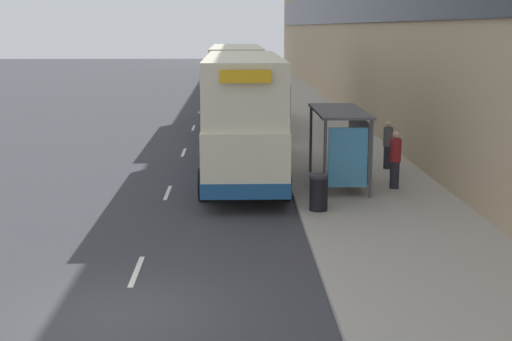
{
  "coord_description": "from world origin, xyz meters",
  "views": [
    {
      "loc": [
        2.16,
        -12.49,
        5.26
      ],
      "look_at": [
        3.1,
        17.49,
        -0.78
      ],
      "focal_mm": 50.0,
      "sensor_mm": 36.0,
      "label": 1
    }
  ],
  "objects_px": {
    "bus_shelter": "(346,134)",
    "double_decker_bus_ahead": "(236,86)",
    "car_0": "(235,70)",
    "pedestrian_1": "(395,159)",
    "pedestrian_at_shelter": "(388,144)",
    "litter_bin": "(319,192)",
    "car_2": "(237,89)",
    "car_1": "(231,74)",
    "double_decker_bus_near": "(243,114)"
  },
  "relations": [
    {
      "from": "car_0",
      "to": "double_decker_bus_ahead",
      "type": "bearing_deg",
      "value": -90.05
    },
    {
      "from": "bus_shelter",
      "to": "double_decker_bus_near",
      "type": "xyz_separation_m",
      "value": [
        -3.3,
        2.06,
        0.41
      ]
    },
    {
      "from": "double_decker_bus_near",
      "to": "car_2",
      "type": "relative_size",
      "value": 2.61
    },
    {
      "from": "car_0",
      "to": "pedestrian_at_shelter",
      "type": "height_order",
      "value": "pedestrian_at_shelter"
    },
    {
      "from": "pedestrian_at_shelter",
      "to": "litter_bin",
      "type": "height_order",
      "value": "pedestrian_at_shelter"
    },
    {
      "from": "pedestrian_at_shelter",
      "to": "bus_shelter",
      "type": "bearing_deg",
      "value": -124.8
    },
    {
      "from": "double_decker_bus_ahead",
      "to": "car_0",
      "type": "height_order",
      "value": "double_decker_bus_ahead"
    },
    {
      "from": "bus_shelter",
      "to": "pedestrian_at_shelter",
      "type": "relative_size",
      "value": 2.39
    },
    {
      "from": "car_2",
      "to": "double_decker_bus_ahead",
      "type": "bearing_deg",
      "value": -90.27
    },
    {
      "from": "bus_shelter",
      "to": "litter_bin",
      "type": "distance_m",
      "value": 3.54
    },
    {
      "from": "double_decker_bus_near",
      "to": "car_2",
      "type": "height_order",
      "value": "double_decker_bus_near"
    },
    {
      "from": "pedestrian_at_shelter",
      "to": "litter_bin",
      "type": "distance_m",
      "value": 6.86
    },
    {
      "from": "bus_shelter",
      "to": "pedestrian_at_shelter",
      "type": "xyz_separation_m",
      "value": [
        2.04,
        2.93,
        -0.84
      ]
    },
    {
      "from": "double_decker_bus_ahead",
      "to": "pedestrian_at_shelter",
      "type": "bearing_deg",
      "value": -64.17
    },
    {
      "from": "bus_shelter",
      "to": "litter_bin",
      "type": "height_order",
      "value": "bus_shelter"
    },
    {
      "from": "car_1",
      "to": "car_2",
      "type": "relative_size",
      "value": 1.02
    },
    {
      "from": "car_2",
      "to": "pedestrian_at_shelter",
      "type": "bearing_deg",
      "value": -78.03
    },
    {
      "from": "car_1",
      "to": "car_2",
      "type": "distance_m",
      "value": 17.05
    },
    {
      "from": "car_0",
      "to": "pedestrian_at_shelter",
      "type": "bearing_deg",
      "value": -83.78
    },
    {
      "from": "double_decker_bus_ahead",
      "to": "pedestrian_1",
      "type": "relative_size",
      "value": 5.89
    },
    {
      "from": "car_1",
      "to": "car_0",
      "type": "bearing_deg",
      "value": 86.98
    },
    {
      "from": "car_0",
      "to": "car_2",
      "type": "bearing_deg",
      "value": -89.92
    },
    {
      "from": "double_decker_bus_near",
      "to": "pedestrian_at_shelter",
      "type": "distance_m",
      "value": 5.55
    },
    {
      "from": "car_0",
      "to": "car_1",
      "type": "distance_m",
      "value": 7.52
    },
    {
      "from": "car_2",
      "to": "pedestrian_1",
      "type": "xyz_separation_m",
      "value": [
        4.97,
        -28.96,
        0.22
      ]
    },
    {
      "from": "double_decker_bus_ahead",
      "to": "bus_shelter",
      "type": "bearing_deg",
      "value": -76.35
    },
    {
      "from": "car_2",
      "to": "pedestrian_at_shelter",
      "type": "height_order",
      "value": "pedestrian_at_shelter"
    },
    {
      "from": "pedestrian_at_shelter",
      "to": "pedestrian_1",
      "type": "height_order",
      "value": "pedestrian_1"
    },
    {
      "from": "pedestrian_1",
      "to": "litter_bin",
      "type": "xyz_separation_m",
      "value": [
        -2.79,
        -2.74,
        -0.42
      ]
    },
    {
      "from": "car_2",
      "to": "car_1",
      "type": "bearing_deg",
      "value": 91.44
    },
    {
      "from": "bus_shelter",
      "to": "car_1",
      "type": "relative_size",
      "value": 1.01
    },
    {
      "from": "double_decker_bus_ahead",
      "to": "car_1",
      "type": "distance_m",
      "value": 31.37
    },
    {
      "from": "litter_bin",
      "to": "double_decker_bus_near",
      "type": "bearing_deg",
      "value": 111.91
    },
    {
      "from": "double_decker_bus_near",
      "to": "double_decker_bus_ahead",
      "type": "xyz_separation_m",
      "value": [
        -0.18,
        12.25,
        0.0
      ]
    },
    {
      "from": "double_decker_bus_ahead",
      "to": "litter_bin",
      "type": "relative_size",
      "value": 10.45
    },
    {
      "from": "double_decker_bus_near",
      "to": "pedestrian_at_shelter",
      "type": "height_order",
      "value": "double_decker_bus_near"
    },
    {
      "from": "car_1",
      "to": "pedestrian_at_shelter",
      "type": "xyz_separation_m",
      "value": [
        5.87,
        -42.72,
        0.2
      ]
    },
    {
      "from": "car_0",
      "to": "pedestrian_1",
      "type": "xyz_separation_m",
      "value": [
        5.01,
        -53.52,
        0.24
      ]
    },
    {
      "from": "double_decker_bus_near",
      "to": "car_0",
      "type": "relative_size",
      "value": 2.75
    },
    {
      "from": "double_decker_bus_near",
      "to": "double_decker_bus_ahead",
      "type": "height_order",
      "value": "same"
    },
    {
      "from": "car_1",
      "to": "pedestrian_at_shelter",
      "type": "distance_m",
      "value": 43.13
    },
    {
      "from": "car_0",
      "to": "car_2",
      "type": "xyz_separation_m",
      "value": [
        0.03,
        -24.56,
        0.02
      ]
    },
    {
      "from": "double_decker_bus_near",
      "to": "litter_bin",
      "type": "xyz_separation_m",
      "value": [
        2.08,
        -5.16,
        -1.62
      ]
    },
    {
      "from": "car_1",
      "to": "litter_bin",
      "type": "height_order",
      "value": "car_1"
    },
    {
      "from": "pedestrian_at_shelter",
      "to": "double_decker_bus_near",
      "type": "bearing_deg",
      "value": -170.76
    },
    {
      "from": "double_decker_bus_near",
      "to": "bus_shelter",
      "type": "bearing_deg",
      "value": -32.03
    },
    {
      "from": "bus_shelter",
      "to": "double_decker_bus_ahead",
      "type": "xyz_separation_m",
      "value": [
        -3.48,
        14.32,
        0.41
      ]
    },
    {
      "from": "pedestrian_1",
      "to": "bus_shelter",
      "type": "bearing_deg",
      "value": 167.12
    },
    {
      "from": "car_0",
      "to": "car_1",
      "type": "xyz_separation_m",
      "value": [
        -0.4,
        -7.51,
        -0.02
      ]
    },
    {
      "from": "car_0",
      "to": "pedestrian_1",
      "type": "distance_m",
      "value": 53.75
    }
  ]
}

